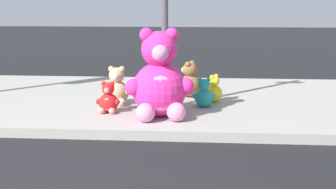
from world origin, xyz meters
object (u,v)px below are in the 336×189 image
plush_teal (204,95)px  plush_lime (156,83)px  plush_pink_large (159,82)px  plush_yellow (213,91)px  plush_red (108,100)px  sign_pole (165,6)px  plush_brown (189,82)px  plush_tan (117,89)px

plush_teal → plush_lime: bearing=137.5°
plush_pink_large → plush_yellow: size_ratio=2.76×
plush_pink_large → plush_red: (-0.86, 0.19, -0.35)m
sign_pole → plush_yellow: sign_pole is taller
plush_red → plush_yellow: bearing=27.5°
plush_brown → plush_teal: size_ratio=1.34×
plush_brown → plush_yellow: plush_brown is taller
plush_red → plush_brown: bearing=46.1°
plush_pink_large → plush_red: 0.95m
plush_pink_large → plush_lime: (-0.22, 1.54, -0.31)m
plush_brown → plush_pink_large: bearing=-105.3°
plush_teal → plush_red: plush_red is taller
plush_red → plush_yellow: size_ratio=1.02×
plush_brown → plush_teal: 0.87m
plush_brown → plush_tan: (-1.24, -0.74, -0.00)m
plush_teal → plush_lime: size_ratio=0.83×
plush_brown → plush_lime: (-0.64, 0.02, -0.03)m
sign_pole → plush_yellow: (0.83, 0.50, -1.50)m
plush_yellow → plush_teal: bearing=-112.8°
plush_brown → plush_red: bearing=-133.9°
sign_pole → plush_lime: 1.76m
plush_yellow → plush_brown: bearing=136.4°
sign_pole → plush_teal: size_ratio=6.30×
plush_tan → plush_yellow: bearing=10.4°
plush_red → plush_tan: (0.03, 0.59, 0.06)m
sign_pole → plush_brown: bearing=67.8°
plush_brown → plush_red: (-1.27, -1.32, -0.07)m
plush_teal → plush_yellow: (0.17, 0.39, -0.00)m
plush_brown → plush_tan: 1.44m
plush_brown → plush_lime: size_ratio=1.11×
plush_brown → plush_teal: (0.28, -0.82, -0.07)m
plush_red → plush_yellow: (1.72, 0.90, -0.00)m
sign_pole → plush_yellow: 1.78m
plush_teal → plush_tan: 1.53m
sign_pole → plush_lime: bearing=105.2°
plush_tan → plush_teal: bearing=-3.1°
plush_pink_large → plush_red: plush_pink_large is taller
plush_tan → plush_yellow: (1.69, 0.31, -0.07)m
plush_red → plush_tan: 0.59m
sign_pole → plush_red: (-0.89, -0.40, -1.49)m
plush_pink_large → sign_pole: bearing=86.5°
plush_pink_large → plush_lime: size_ratio=2.26×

